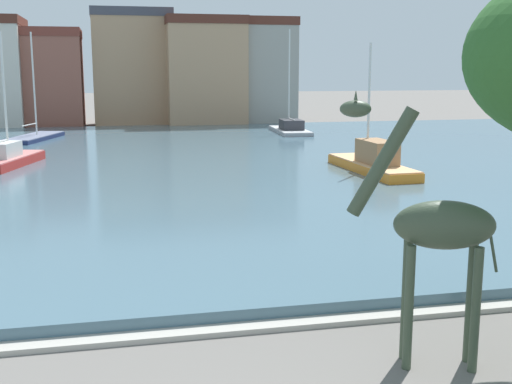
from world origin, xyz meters
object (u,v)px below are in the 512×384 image
sailboat_red (9,161)px  mooring_bollard (475,303)px  giraffe_statue (435,230)px  sailboat_navy (38,139)px  sailboat_orange (367,165)px  sailboat_grey (289,131)px

sailboat_red → mooring_bollard: 28.08m
giraffe_statue → mooring_bollard: giraffe_statue is taller
mooring_bollard → sailboat_navy: bearing=108.9°
giraffe_statue → mooring_bollard: bearing=44.2°
mooring_bollard → sailboat_red: bearing=118.4°
sailboat_orange → mooring_bollard: bearing=-104.8°
sailboat_red → sailboat_navy: bearing=89.1°
mooring_bollard → sailboat_grey: bearing=80.7°
sailboat_grey → mooring_bollard: size_ratio=17.28×
sailboat_navy → sailboat_grey: bearing=3.0°
giraffe_statue → sailboat_grey: 42.45m
sailboat_navy → giraffe_statue: bearing=-75.0°
sailboat_grey → giraffe_statue: bearing=-101.9°
giraffe_statue → sailboat_navy: 41.97m
sailboat_grey → sailboat_navy: bearing=-177.0°
giraffe_statue → sailboat_navy: size_ratio=0.63×
sailboat_navy → sailboat_red: size_ratio=1.09×
sailboat_orange → sailboat_grey: (1.57, 20.81, -0.15)m
giraffe_statue → sailboat_orange: 21.97m
sailboat_orange → sailboat_grey: size_ratio=1.01×
sailboat_orange → mooring_bollard: (-4.88, -18.49, -0.40)m
sailboat_red → mooring_bollard: sailboat_red is taller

